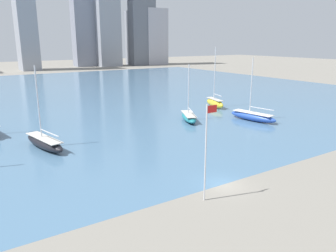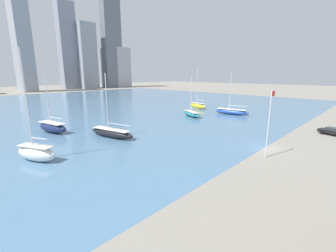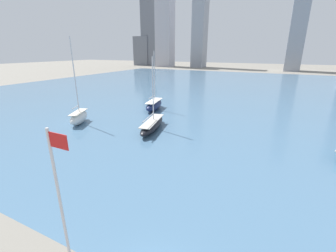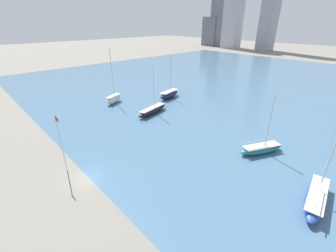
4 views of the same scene
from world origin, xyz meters
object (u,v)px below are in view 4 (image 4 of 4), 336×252
Objects in this scene: flag_pole at (61,142)px; sailboat_navy at (169,94)px; sailboat_teal at (261,149)px; sailboat_black at (152,110)px; sailboat_blue at (316,197)px; sailboat_white at (114,99)px.

sailboat_navy reaches higher than flag_pole.
sailboat_black is (-27.59, -2.32, 0.09)m from sailboat_teal.
sailboat_navy is 1.07× the size of sailboat_black.
sailboat_blue is at bearing -31.47° from sailboat_navy.
sailboat_teal is (41.29, 5.28, -0.44)m from sailboat_white.
flag_pole is 27.19m from sailboat_black.
sailboat_blue is at bearing 35.96° from flag_pole.
sailboat_white is 1.26× the size of sailboat_black.
sailboat_teal reaches higher than flag_pole.
sailboat_white reaches higher than sailboat_black.
sailboat_navy is at bearing 113.25° from flag_pole.
sailboat_white is 1.38× the size of sailboat_teal.
sailboat_white is at bearing 169.25° from sailboat_blue.
flag_pole is 0.79× the size of sailboat_blue.
sailboat_black is (13.70, 2.96, -0.35)m from sailboat_white.
sailboat_white is at bearing 136.38° from flag_pole.
sailboat_white is at bearing -128.08° from sailboat_navy.
sailboat_black is at bearing -150.21° from sailboat_teal.
sailboat_white is at bearing -147.73° from sailboat_teal.
sailboat_teal is at bearing -17.58° from sailboat_white.
sailboat_navy is 47.38m from sailboat_blue.
flag_pole is at bearing -98.41° from sailboat_teal.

